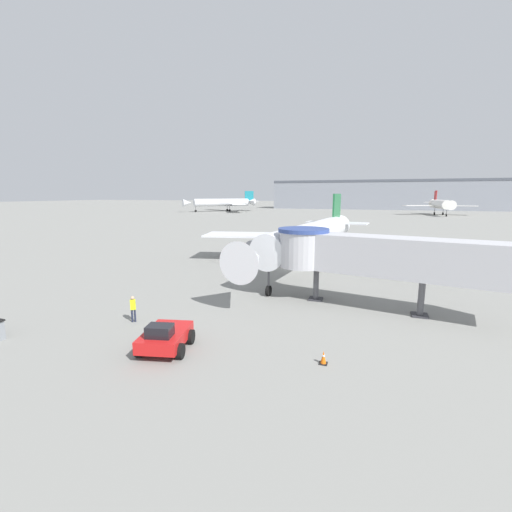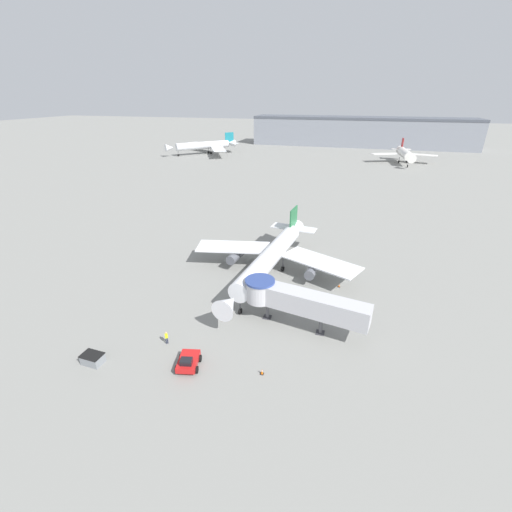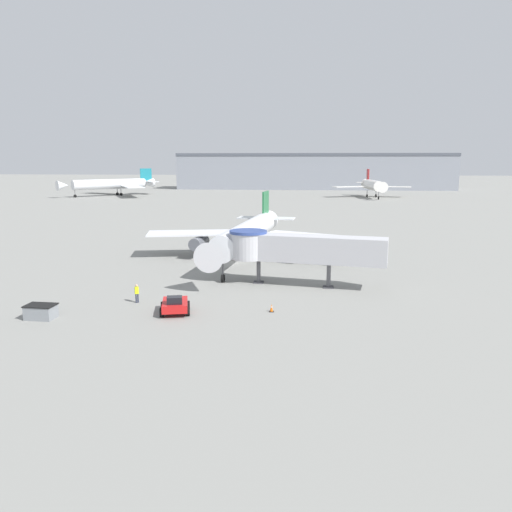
% 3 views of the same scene
% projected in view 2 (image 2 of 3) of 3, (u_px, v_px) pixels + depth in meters
% --- Properties ---
extents(ground_plane, '(800.00, 800.00, 0.00)m').
position_uv_depth(ground_plane, '(258.00, 277.00, 58.84)').
color(ground_plane, gray).
extents(main_airplane, '(30.16, 32.94, 8.55)m').
position_uv_depth(main_airplane, '(271.00, 256.00, 58.07)').
color(main_airplane, silver).
rests_on(main_airplane, ground_plane).
extents(jet_bridge, '(16.86, 6.09, 5.78)m').
position_uv_depth(jet_bridge, '(295.00, 300.00, 44.92)').
color(jet_bridge, '#B7B7BC').
rests_on(jet_bridge, ground_plane).
extents(pushback_tug_red, '(3.09, 3.75, 1.72)m').
position_uv_depth(pushback_tug_red, '(188.00, 362.00, 39.22)').
color(pushback_tug_red, red).
rests_on(pushback_tug_red, ground_plane).
extents(service_container_gray, '(2.58, 1.79, 1.22)m').
position_uv_depth(service_container_gray, '(93.00, 359.00, 39.87)').
color(service_container_gray, gray).
rests_on(service_container_gray, ground_plane).
extents(traffic_cone_starboard_wing, '(0.40, 0.40, 0.67)m').
position_uv_depth(traffic_cone_starboard_wing, '(339.00, 285.00, 55.79)').
color(traffic_cone_starboard_wing, black).
rests_on(traffic_cone_starboard_wing, ground_plane).
extents(traffic_cone_apron_front, '(0.42, 0.42, 0.69)m').
position_uv_depth(traffic_cone_apron_front, '(262.00, 372.00, 38.41)').
color(traffic_cone_apron_front, black).
rests_on(traffic_cone_apron_front, ground_plane).
extents(ground_crew_marshaller, '(0.40, 0.36, 1.79)m').
position_uv_depth(ground_crew_marshaller, '(166.00, 337.00, 42.82)').
color(ground_crew_marshaller, '#1E2338').
rests_on(ground_crew_marshaller, ground_plane).
extents(background_jet_red_tail, '(29.02, 26.57, 10.09)m').
position_uv_depth(background_jet_red_tail, '(405.00, 154.00, 153.10)').
color(background_jet_red_tail, white).
rests_on(background_jet_red_tail, ground_plane).
extents(background_jet_teal_tail, '(32.74, 32.74, 10.15)m').
position_uv_depth(background_jet_teal_tail, '(205.00, 145.00, 177.72)').
color(background_jet_teal_tail, silver).
rests_on(background_jet_teal_tail, ground_plane).
extents(terminal_building, '(126.86, 21.14, 16.50)m').
position_uv_depth(terminal_building, '(361.00, 132.00, 203.69)').
color(terminal_building, gray).
rests_on(terminal_building, ground_plane).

